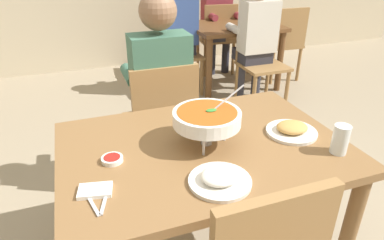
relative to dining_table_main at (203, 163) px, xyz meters
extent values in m
cube|color=brown|center=(0.00, 0.00, 0.09)|extent=(1.26, 0.89, 0.04)
cylinder|color=brown|center=(0.57, -0.38, -0.28)|extent=(0.07, 0.07, 0.69)
cylinder|color=brown|center=(-0.57, 0.38, -0.28)|extent=(0.07, 0.07, 0.69)
cylinder|color=brown|center=(0.57, 0.38, -0.28)|extent=(0.07, 0.07, 0.69)
cube|color=olive|center=(0.00, 0.82, -0.19)|extent=(0.44, 0.44, 0.03)
cube|color=olive|center=(0.00, 0.62, 0.05)|extent=(0.42, 0.04, 0.45)
cylinder|color=olive|center=(0.19, 1.01, -0.42)|extent=(0.04, 0.04, 0.42)
cylinder|color=olive|center=(-0.19, 1.01, -0.42)|extent=(0.04, 0.04, 0.42)
cylinder|color=olive|center=(0.19, 0.63, -0.42)|extent=(0.04, 0.04, 0.42)
cylinder|color=olive|center=(-0.19, 0.63, -0.42)|extent=(0.04, 0.04, 0.42)
cylinder|color=#2D2D38|center=(0.10, 0.84, -0.40)|extent=(0.10, 0.10, 0.45)
cylinder|color=#2D2D38|center=(-0.10, 0.84, -0.40)|extent=(0.10, 0.10, 0.45)
cube|color=#2D2D38|center=(0.00, 0.80, -0.12)|extent=(0.32, 0.32, 0.12)
cube|color=#3D6B56|center=(0.00, 0.72, 0.19)|extent=(0.36, 0.20, 0.50)
sphere|color=#846047|center=(0.00, 0.72, 0.57)|extent=(0.22, 0.22, 0.22)
cylinder|color=#3D6B56|center=(0.16, 0.92, 0.14)|extent=(0.08, 0.28, 0.08)
cylinder|color=#3D6B56|center=(-0.16, 0.92, 0.14)|extent=(0.08, 0.28, 0.08)
cylinder|color=silver|center=(0.10, 0.00, 0.16)|extent=(0.01, 0.01, 0.10)
cylinder|color=silver|center=(-0.03, 0.08, 0.16)|extent=(0.01, 0.01, 0.10)
cylinder|color=silver|center=(-0.03, -0.08, 0.16)|extent=(0.01, 0.01, 0.10)
torus|color=silver|center=(0.01, 0.00, 0.21)|extent=(0.21, 0.21, 0.01)
cylinder|color=#B2B2B7|center=(0.01, 0.00, 0.12)|extent=(0.05, 0.05, 0.04)
cone|color=orange|center=(0.01, 0.00, 0.16)|extent=(0.02, 0.02, 0.04)
cylinder|color=white|center=(0.01, 0.00, 0.24)|extent=(0.30, 0.30, 0.06)
cylinder|color=#B75119|center=(0.01, 0.00, 0.26)|extent=(0.26, 0.26, 0.01)
ellipsoid|color=#388433|center=(0.03, 0.00, 0.27)|extent=(0.05, 0.03, 0.01)
cylinder|color=silver|center=(0.10, 0.02, 0.30)|extent=(0.18, 0.01, 0.13)
cylinder|color=white|center=(-0.04, -0.28, 0.11)|extent=(0.24, 0.24, 0.01)
ellipsoid|color=white|center=(-0.04, -0.28, 0.14)|extent=(0.15, 0.13, 0.04)
cylinder|color=white|center=(0.43, -0.05, 0.11)|extent=(0.24, 0.24, 0.01)
ellipsoid|color=tan|center=(0.43, -0.05, 0.14)|extent=(0.15, 0.13, 0.04)
cylinder|color=white|center=(-0.41, 0.00, 0.12)|extent=(0.09, 0.09, 0.02)
cylinder|color=maroon|center=(-0.41, 0.00, 0.12)|extent=(0.07, 0.07, 0.01)
cube|color=white|center=(-0.49, -0.18, 0.11)|extent=(0.13, 0.10, 0.02)
cube|color=silver|center=(-0.51, -0.23, 0.11)|extent=(0.05, 0.17, 0.01)
cube|color=silver|center=(-0.46, -0.23, 0.11)|extent=(0.06, 0.17, 0.01)
cylinder|color=silver|center=(0.52, -0.26, 0.17)|extent=(0.07, 0.07, 0.13)
cylinder|color=gold|center=(0.52, -0.26, 0.15)|extent=(0.06, 0.06, 0.08)
cube|color=brown|center=(1.29, 2.32, 0.09)|extent=(1.00, 0.80, 0.04)
cylinder|color=brown|center=(0.85, 1.98, -0.28)|extent=(0.07, 0.07, 0.69)
cylinder|color=brown|center=(1.73, 1.98, -0.28)|extent=(0.07, 0.07, 0.69)
cylinder|color=brown|center=(0.85, 2.66, -0.28)|extent=(0.07, 0.07, 0.69)
cylinder|color=brown|center=(1.73, 2.66, -0.28)|extent=(0.07, 0.07, 0.69)
cube|color=olive|center=(1.33, 1.68, -0.19)|extent=(0.44, 0.44, 0.03)
cube|color=olive|center=(1.33, 1.88, 0.05)|extent=(0.42, 0.04, 0.45)
cylinder|color=olive|center=(1.13, 1.49, -0.42)|extent=(0.04, 0.04, 0.42)
cylinder|color=olive|center=(1.51, 1.49, -0.42)|extent=(0.04, 0.04, 0.42)
cylinder|color=olive|center=(1.14, 1.87, -0.42)|extent=(0.04, 0.04, 0.42)
cylinder|color=olive|center=(1.52, 1.87, -0.42)|extent=(0.04, 0.04, 0.42)
cube|color=olive|center=(0.63, 2.31, -0.19)|extent=(0.47, 0.47, 0.03)
cube|color=olive|center=(0.61, 2.51, 0.05)|extent=(0.42, 0.07, 0.45)
cylinder|color=olive|center=(0.45, 2.11, -0.42)|extent=(0.04, 0.04, 0.42)
cylinder|color=olive|center=(0.83, 2.14, -0.42)|extent=(0.04, 0.04, 0.42)
cylinder|color=olive|center=(0.42, 2.49, -0.42)|extent=(0.04, 0.04, 0.42)
cylinder|color=olive|center=(0.80, 2.52, -0.42)|extent=(0.04, 0.04, 0.42)
cube|color=olive|center=(1.32, 2.89, -0.19)|extent=(0.49, 0.49, 0.03)
cube|color=olive|center=(1.30, 2.69, 0.05)|extent=(0.42, 0.09, 0.45)
cylinder|color=olive|center=(1.53, 3.05, -0.42)|extent=(0.04, 0.04, 0.42)
cylinder|color=olive|center=(1.15, 3.10, -0.42)|extent=(0.04, 0.04, 0.42)
cylinder|color=olive|center=(1.49, 2.68, -0.42)|extent=(0.04, 0.04, 0.42)
cylinder|color=olive|center=(1.11, 2.72, -0.42)|extent=(0.04, 0.04, 0.42)
cube|color=olive|center=(0.62, 2.87, -0.19)|extent=(0.47, 0.47, 0.03)
cube|color=olive|center=(0.82, 2.86, 0.05)|extent=(0.07, 0.42, 0.45)
cylinder|color=olive|center=(0.44, 3.07, -0.42)|extent=(0.04, 0.04, 0.42)
cylinder|color=olive|center=(0.42, 2.69, -0.42)|extent=(0.04, 0.04, 0.42)
cylinder|color=olive|center=(0.82, 3.05, -0.42)|extent=(0.04, 0.04, 0.42)
cylinder|color=olive|center=(0.79, 2.67, -0.42)|extent=(0.04, 0.04, 0.42)
cube|color=olive|center=(1.96, 2.37, -0.19)|extent=(0.45, 0.45, 0.03)
cube|color=olive|center=(1.96, 2.17, 0.05)|extent=(0.42, 0.05, 0.45)
cylinder|color=olive|center=(2.16, 2.55, -0.42)|extent=(0.04, 0.04, 0.42)
cylinder|color=olive|center=(1.78, 2.56, -0.42)|extent=(0.04, 0.04, 0.42)
cylinder|color=olive|center=(2.15, 2.17, -0.42)|extent=(0.04, 0.04, 0.42)
cylinder|color=olive|center=(1.77, 2.18, -0.42)|extent=(0.04, 0.04, 0.42)
cylinder|color=#2D2D38|center=(1.38, 1.88, -0.40)|extent=(0.10, 0.10, 0.45)
cylinder|color=#2D2D38|center=(1.18, 1.88, -0.40)|extent=(0.10, 0.10, 0.45)
cube|color=#2D2D38|center=(1.28, 1.84, -0.12)|extent=(0.32, 0.32, 0.12)
cube|color=beige|center=(1.28, 1.76, 0.19)|extent=(0.36, 0.20, 0.50)
cylinder|color=beige|center=(1.44, 1.96, 0.14)|extent=(0.08, 0.28, 0.08)
cylinder|color=beige|center=(1.12, 1.96, 0.14)|extent=(0.08, 0.28, 0.08)
cylinder|color=#2D2D38|center=(0.74, 2.42, -0.40)|extent=(0.10, 0.10, 0.45)
cylinder|color=#2D2D38|center=(0.54, 2.42, -0.40)|extent=(0.10, 0.10, 0.45)
cube|color=#2D2D38|center=(0.64, 2.38, -0.12)|extent=(0.32, 0.32, 0.12)
cube|color=#334C8C|center=(0.64, 2.30, 0.19)|extent=(0.36, 0.20, 0.50)
cylinder|color=#334C8C|center=(0.80, 2.50, 0.14)|extent=(0.08, 0.28, 0.08)
cylinder|color=#334C8C|center=(0.48, 2.50, 0.14)|extent=(0.08, 0.28, 0.08)
cylinder|color=#2D2D38|center=(1.22, 2.78, -0.40)|extent=(0.10, 0.10, 0.45)
cylinder|color=#2D2D38|center=(1.42, 2.78, -0.40)|extent=(0.10, 0.10, 0.45)
cube|color=#2D2D38|center=(1.32, 2.82, -0.12)|extent=(0.32, 0.32, 0.12)
cube|color=maroon|center=(1.32, 2.90, 0.19)|extent=(0.36, 0.20, 0.50)
cylinder|color=maroon|center=(1.16, 2.70, 0.14)|extent=(0.08, 0.28, 0.08)
cylinder|color=maroon|center=(1.48, 2.70, 0.14)|extent=(0.08, 0.28, 0.08)
camera|label=1|loc=(-0.49, -1.21, 0.90)|focal=31.69mm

